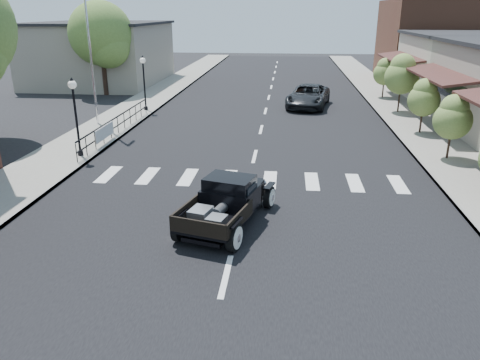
# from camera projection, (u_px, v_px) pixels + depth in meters

# --- Properties ---
(ground) EXTENTS (120.00, 120.00, 0.00)m
(ground) POSITION_uv_depth(u_px,v_px,m) (238.00, 224.00, 14.27)
(ground) COLOR black
(ground) RESTS_ON ground
(road) EXTENTS (14.00, 80.00, 0.02)m
(road) POSITION_uv_depth(u_px,v_px,m) (264.00, 118.00, 28.29)
(road) COLOR black
(road) RESTS_ON ground
(road_markings) EXTENTS (12.00, 60.00, 0.06)m
(road_markings) POSITION_uv_depth(u_px,v_px,m) (259.00, 139.00, 23.62)
(road_markings) COLOR silver
(road_markings) RESTS_ON ground
(sidewalk_left) EXTENTS (3.00, 80.00, 0.15)m
(sidewalk_left) POSITION_uv_depth(u_px,v_px,m) (127.00, 114.00, 29.06)
(sidewalk_left) COLOR #9A978C
(sidewalk_left) RESTS_ON ground
(sidewalk_right) EXTENTS (3.00, 80.00, 0.15)m
(sidewalk_right) POSITION_uv_depth(u_px,v_px,m) (408.00, 120.00, 27.47)
(sidewalk_right) COLOR gray
(sidewalk_right) RESTS_ON ground
(low_building_left) EXTENTS (10.00, 12.00, 5.00)m
(low_building_left) POSITION_uv_depth(u_px,v_px,m) (101.00, 54.00, 41.00)
(low_building_left) COLOR gray
(low_building_left) RESTS_ON ground
(far_building_right) EXTENTS (11.00, 10.00, 7.00)m
(far_building_right) POSITION_uv_depth(u_px,v_px,m) (449.00, 42.00, 41.54)
(far_building_right) COLOR brown
(far_building_right) RESTS_ON ground
(railing) EXTENTS (0.08, 10.00, 1.00)m
(railing) POSITION_uv_depth(u_px,v_px,m) (118.00, 124.00, 24.08)
(railing) COLOR black
(railing) RESTS_ON sidewalk_left
(banner) EXTENTS (0.04, 2.20, 0.60)m
(banner) POSITION_uv_depth(u_px,v_px,m) (105.00, 137.00, 22.27)
(banner) COLOR silver
(banner) RESTS_ON sidewalk_left
(lamp_post_b) EXTENTS (0.36, 0.36, 3.38)m
(lamp_post_b) POSITION_uv_depth(u_px,v_px,m) (76.00, 117.00, 19.96)
(lamp_post_b) COLOR black
(lamp_post_b) RESTS_ON sidewalk_left
(lamp_post_c) EXTENTS (0.36, 0.36, 3.38)m
(lamp_post_c) POSITION_uv_depth(u_px,v_px,m) (144.00, 83.00, 29.31)
(lamp_post_c) COLOR black
(lamp_post_c) RESTS_ON sidewalk_left
(flagpole) EXTENTS (0.12, 0.12, 11.14)m
(flagpole) POSITION_uv_depth(u_px,v_px,m) (87.00, 19.00, 24.39)
(flagpole) COLOR silver
(flagpole) RESTS_ON sidewalk_left
(big_tree_far) EXTENTS (4.67, 4.67, 6.87)m
(big_tree_far) POSITION_uv_depth(u_px,v_px,m) (102.00, 49.00, 34.83)
(big_tree_far) COLOR #517030
(big_tree_far) RESTS_ON ground
(small_tree_b) EXTENTS (1.58, 1.58, 2.64)m
(small_tree_b) POSITION_uv_depth(u_px,v_px,m) (451.00, 128.00, 19.72)
(small_tree_b) COLOR olive
(small_tree_b) RESTS_ON sidewalk_right
(small_tree_c) EXTENTS (1.60, 1.60, 2.67)m
(small_tree_c) POSITION_uv_depth(u_px,v_px,m) (423.00, 107.00, 23.93)
(small_tree_c) COLOR olive
(small_tree_c) RESTS_ON sidewalk_right
(small_tree_d) EXTENTS (2.05, 2.05, 3.42)m
(small_tree_d) POSITION_uv_depth(u_px,v_px,m) (401.00, 84.00, 28.76)
(small_tree_d) COLOR olive
(small_tree_d) RESTS_ON sidewalk_right
(small_tree_e) EXTENTS (1.62, 1.62, 2.70)m
(small_tree_e) POSITION_uv_depth(u_px,v_px,m) (384.00, 78.00, 33.76)
(small_tree_e) COLOR olive
(small_tree_e) RESTS_ON sidewalk_right
(hotrod_pickup) EXTENTS (3.09, 4.70, 1.50)m
(hotrod_pickup) POSITION_uv_depth(u_px,v_px,m) (227.00, 201.00, 14.03)
(hotrod_pickup) COLOR black
(hotrod_pickup) RESTS_ON ground
(second_car) EXTENTS (3.33, 5.60, 1.46)m
(second_car) POSITION_uv_depth(u_px,v_px,m) (308.00, 96.00, 31.21)
(second_car) COLOR black
(second_car) RESTS_ON ground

